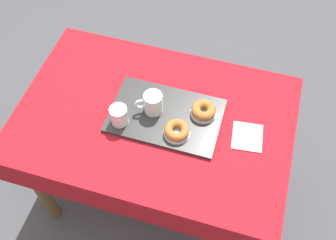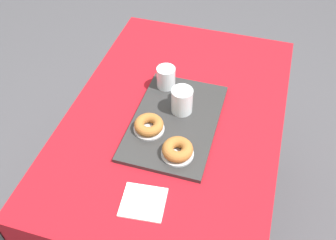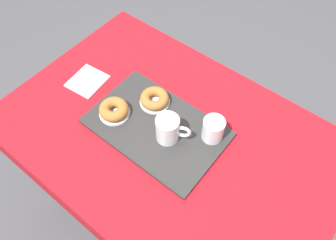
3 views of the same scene
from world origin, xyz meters
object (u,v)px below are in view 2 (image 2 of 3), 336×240
dining_table (175,132)px  water_glass_near (166,78)px  donut_plate_right (149,129)px  sugar_donut_left (178,149)px  sugar_donut_right (149,125)px  tea_mug_left (182,101)px  paper_napkin (143,202)px  donut_plate_left (177,154)px  serving_tray (175,122)px

dining_table → water_glass_near: water_glass_near is taller
dining_table → donut_plate_right: 0.19m
sugar_donut_left → sugar_donut_right: sugar_donut_left is taller
tea_mug_left → paper_napkin: tea_mug_left is taller
donut_plate_left → paper_napkin: (0.20, -0.05, -0.02)m
donut_plate_left → donut_plate_right: size_ratio=1.00×
sugar_donut_left → sugar_donut_right: (-0.08, -0.13, -0.00)m
tea_mug_left → sugar_donut_left: (0.21, 0.04, -0.02)m
dining_table → sugar_donut_left: size_ratio=11.29×
water_glass_near → paper_napkin: water_glass_near is taller
dining_table → water_glass_near: size_ratio=13.80×
sugar_donut_right → sugar_donut_left: bearing=57.8°
serving_tray → sugar_donut_left: 0.17m
tea_mug_left → paper_napkin: bearing=-1.4°
serving_tray → donut_plate_right: 0.11m
serving_tray → sugar_donut_left: sugar_donut_left is taller
donut_plate_left → paper_napkin: donut_plate_left is taller
donut_plate_left → donut_plate_right: same height
donut_plate_left → sugar_donut_left: (0.00, 0.00, 0.02)m
sugar_donut_right → paper_napkin: size_ratio=0.78×
sugar_donut_left → water_glass_near: bearing=-157.0°
sugar_donut_left → donut_plate_right: bearing=-122.2°
tea_mug_left → water_glass_near: 0.15m
donut_plate_right → water_glass_near: bearing=-177.6°
tea_mug_left → sugar_donut_right: 0.16m
donut_plate_right → paper_napkin: bearing=14.9°
paper_napkin → donut_plate_right: bearing=-165.1°
dining_table → sugar_donut_left: (0.20, 0.06, 0.15)m
paper_napkin → sugar_donut_right: bearing=-165.1°
donut_plate_right → donut_plate_left: bearing=57.8°
water_glass_near → sugar_donut_right: 0.25m
serving_tray → tea_mug_left: (-0.06, 0.01, 0.05)m
donut_plate_right → paper_napkin: 0.30m
donut_plate_left → dining_table: bearing=-162.5°
donut_plate_right → serving_tray: bearing=132.9°
water_glass_near → sugar_donut_left: 0.36m
serving_tray → tea_mug_left: size_ratio=4.10×
water_glass_near → paper_napkin: size_ratio=0.64×
sugar_donut_left → sugar_donut_right: size_ratio=1.00×
dining_table → paper_napkin: 0.42m
water_glass_near → sugar_donut_right: (0.25, 0.01, -0.01)m
paper_napkin → water_glass_near: bearing=-170.8°
tea_mug_left → sugar_donut_right: size_ratio=1.10×
donut_plate_left → sugar_donut_right: 0.15m
serving_tray → sugar_donut_right: size_ratio=4.49×
tea_mug_left → sugar_donut_left: size_ratio=1.10×
serving_tray → paper_napkin: size_ratio=3.49×
serving_tray → tea_mug_left: tea_mug_left is taller
sugar_donut_left → sugar_donut_right: bearing=-122.2°
serving_tray → water_glass_near: 0.20m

